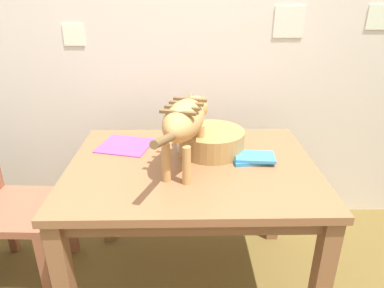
# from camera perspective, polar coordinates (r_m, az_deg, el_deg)

# --- Properties ---
(wall_rear) EXTENTS (5.28, 0.11, 2.50)m
(wall_rear) POSITION_cam_1_polar(r_m,az_deg,el_deg) (2.18, -1.74, 17.91)
(wall_rear) COLOR silver
(wall_rear) RESTS_ON ground_plane
(dining_table) EXTENTS (1.15, 0.87, 0.74)m
(dining_table) POSITION_cam_1_polar(r_m,az_deg,el_deg) (1.67, 0.00, -6.07)
(dining_table) COLOR #915F3C
(dining_table) RESTS_ON ground_plane
(cat) EXTENTS (0.25, 0.62, 0.31)m
(cat) POSITION_cam_1_polar(r_m,az_deg,el_deg) (1.51, -1.04, 3.89)
(cat) COLOR tan
(cat) RESTS_ON dining_table
(saucer_bowl) EXTENTS (0.20, 0.20, 0.04)m
(saucer_bowl) POSITION_cam_1_polar(r_m,az_deg,el_deg) (1.76, 0.70, -0.32)
(saucer_bowl) COLOR beige
(saucer_bowl) RESTS_ON dining_table
(coffee_mug) EXTENTS (0.12, 0.08, 0.08)m
(coffee_mug) POSITION_cam_1_polar(r_m,az_deg,el_deg) (1.74, 0.82, 1.41)
(coffee_mug) COLOR red
(coffee_mug) RESTS_ON saucer_bowl
(magazine) EXTENTS (0.30, 0.29, 0.01)m
(magazine) POSITION_cam_1_polar(r_m,az_deg,el_deg) (1.84, -10.87, -0.23)
(magazine) COLOR #9C449E
(magazine) RESTS_ON dining_table
(book_stack) EXTENTS (0.21, 0.14, 0.03)m
(book_stack) POSITION_cam_1_polar(r_m,az_deg,el_deg) (1.67, 10.02, -2.27)
(book_stack) COLOR #318CC1
(book_stack) RESTS_ON dining_table
(wicker_basket) EXTENTS (0.32, 0.32, 0.11)m
(wicker_basket) POSITION_cam_1_polar(r_m,az_deg,el_deg) (1.73, 3.21, 0.55)
(wicker_basket) COLOR #AA7F47
(wicker_basket) RESTS_ON dining_table
(wooden_chair_far) EXTENTS (0.44, 0.44, 0.93)m
(wooden_chair_far) POSITION_cam_1_polar(r_m,az_deg,el_deg) (2.07, -27.89, -8.93)
(wooden_chair_far) COLOR #985840
(wooden_chair_far) RESTS_ON ground_plane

